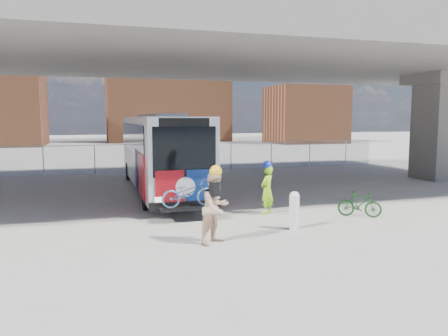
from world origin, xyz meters
name	(u,v)px	position (x,y,z in m)	size (l,w,h in m)	color
ground	(226,206)	(0.00, 0.00, 0.00)	(160.00, 160.00, 0.00)	#9E9991
bus	(160,147)	(-2.00, 4.43, 2.11)	(2.67, 13.01, 3.69)	silver
overpass	(202,53)	(0.00, 4.00, 6.54)	(40.00, 16.00, 7.95)	#605E59
chainlink_fence	(173,150)	(0.00, 12.00, 1.42)	(30.00, 0.06, 30.00)	gray
brick_buildings	(137,105)	(1.23, 48.23, 5.42)	(54.00, 22.00, 12.00)	brown
smokestack	(210,64)	(14.00, 55.00, 12.50)	(2.20, 2.20, 25.00)	brown
bollard	(294,209)	(0.96, -4.20, 0.65)	(0.32, 0.32, 1.21)	white
cyclist_hivis	(267,188)	(0.98, -1.88, 0.95)	(0.78, 0.75, 1.97)	#93E818
cyclist_tan	(216,207)	(-1.82, -4.96, 1.04)	(1.24, 1.18, 2.21)	#D1A886
bike_parked	(360,204)	(3.96, -3.26, 0.45)	(0.43, 1.51, 0.91)	#133B13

